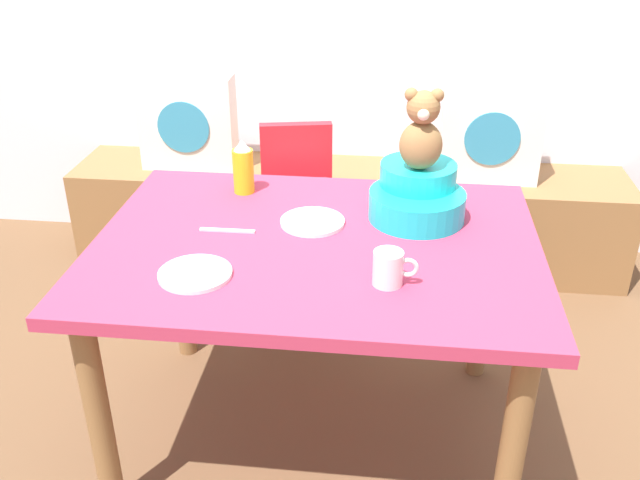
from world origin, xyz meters
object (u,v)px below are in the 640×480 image
coffee_mug (389,268)px  dinner_plate_far (312,222)px  ketchup_bottle (243,168)px  highchair (298,196)px  dinner_plate_near (195,274)px  dining_table (316,269)px  teddy_bear (422,132)px  infant_seat_teal (417,195)px  pillow_floral_right (491,134)px  pillow_floral_left (188,122)px

coffee_mug → dinner_plate_far: (-0.24, 0.33, -0.04)m
ketchup_bottle → dinner_plate_far: 0.35m
highchair → dinner_plate_near: 1.07m
dining_table → coffee_mug: size_ratio=10.95×
ketchup_bottle → coffee_mug: size_ratio=1.54×
teddy_bear → dinner_plate_far: (-0.32, -0.09, -0.27)m
dining_table → dinner_plate_near: size_ratio=6.57×
dinner_plate_near → dinner_plate_far: same height
infant_seat_teal → dining_table: bearing=-145.0°
teddy_bear → coffee_mug: size_ratio=2.08×
highchair → ketchup_bottle: bearing=-103.9°
infant_seat_teal → coffee_mug: bearing=-100.0°
pillow_floral_right → dinner_plate_far: pillow_floral_right is taller
coffee_mug → dinner_plate_near: (-0.52, -0.02, -0.04)m
highchair → dining_table: bearing=-78.0°
dining_table → ketchup_bottle: size_ratio=7.10×
pillow_floral_left → teddy_bear: size_ratio=1.76×
dinner_plate_near → dinner_plate_far: 0.45m
teddy_bear → pillow_floral_right: bearing=71.3°
pillow_floral_right → pillow_floral_left: bearing=180.0°
highchair → dinner_plate_far: highchair is taller
highchair → dinner_plate_far: bearing=-78.1°
pillow_floral_left → infant_seat_teal: (1.04, -1.01, 0.13)m
dinner_plate_far → dinner_plate_near: bearing=-128.1°
teddy_bear → highchair: bearing=128.0°
pillow_floral_left → teddy_bear: bearing=-44.1°
dining_table → teddy_bear: teddy_bear is taller
pillow_floral_right → dining_table: (-0.63, -1.21, -0.04)m
highchair → dinner_plate_far: (0.14, -0.69, 0.22)m
dining_table → highchair: size_ratio=1.66×
dinner_plate_far → pillow_floral_left: bearing=123.2°
highchair → dinner_plate_near: highchair is taller
pillow_floral_left → highchair: pillow_floral_left is taller
highchair → teddy_bear: bearing=-52.0°
pillow_floral_right → coffee_mug: size_ratio=3.67×
coffee_mug → pillow_floral_left: bearing=123.9°
dining_table → pillow_floral_right: bearing=62.4°
highchair → infant_seat_teal: (0.46, -0.59, 0.29)m
pillow_floral_right → infant_seat_teal: 1.07m
dining_table → infant_seat_teal: infant_seat_teal is taller
dining_table → teddy_bear: (0.29, 0.21, 0.38)m
highchair → dinner_plate_far: 0.74m
highchair → pillow_floral_left: bearing=144.1°
pillow_floral_left → teddy_bear: teddy_bear is taller
pillow_floral_left → coffee_mug: (0.96, -1.44, 0.11)m
pillow_floral_left → dinner_plate_far: bearing=-56.8°
dining_table → infant_seat_teal: 0.40m
dining_table → highchair: highchair is taller
teddy_bear → coffee_mug: bearing=-100.0°
infant_seat_teal → teddy_bear: (0.00, -0.00, 0.21)m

